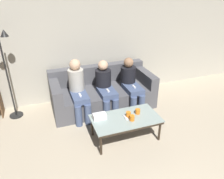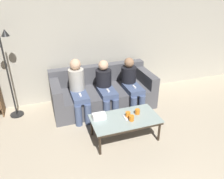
{
  "view_description": "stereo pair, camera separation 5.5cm",
  "coord_description": "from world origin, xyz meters",
  "px_view_note": "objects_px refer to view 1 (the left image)",
  "views": [
    {
      "loc": [
        -1.21,
        -0.58,
        2.45
      ],
      "look_at": [
        0.0,
        2.76,
        0.67
      ],
      "focal_mm": 35.0,
      "sensor_mm": 36.0,
      "label": 1
    },
    {
      "loc": [
        -1.16,
        -0.6,
        2.45
      ],
      "look_at": [
        0.0,
        2.76,
        0.67
      ],
      "focal_mm": 35.0,
      "sensor_mm": 36.0,
      "label": 2
    }
  ],
  "objects_px": {
    "coffee_table": "(126,120)",
    "game_remote": "(126,117)",
    "seated_person_left_end": "(78,88)",
    "standing_lamp": "(6,67)",
    "seated_person_mid_left": "(105,86)",
    "seated_person_mid_right": "(131,82)",
    "cup_near_left": "(132,118)",
    "cup_near_right": "(138,111)",
    "cup_far_center": "(128,115)",
    "couch": "(102,93)",
    "tissue_box": "(100,116)"
  },
  "relations": [
    {
      "from": "couch",
      "to": "cup_far_center",
      "type": "xyz_separation_m",
      "value": [
        0.08,
        -1.2,
        0.15
      ]
    },
    {
      "from": "coffee_table",
      "to": "seated_person_left_end",
      "type": "height_order",
      "value": "seated_person_left_end"
    },
    {
      "from": "couch",
      "to": "standing_lamp",
      "type": "relative_size",
      "value": 1.23
    },
    {
      "from": "cup_near_right",
      "to": "standing_lamp",
      "type": "relative_size",
      "value": 0.05
    },
    {
      "from": "coffee_table",
      "to": "cup_far_center",
      "type": "distance_m",
      "value": 0.1
    },
    {
      "from": "coffee_table",
      "to": "cup_near_left",
      "type": "distance_m",
      "value": 0.15
    },
    {
      "from": "cup_near_left",
      "to": "cup_near_right",
      "type": "bearing_deg",
      "value": 40.82
    },
    {
      "from": "tissue_box",
      "to": "standing_lamp",
      "type": "xyz_separation_m",
      "value": [
        -1.37,
        1.26,
        0.6
      ]
    },
    {
      "from": "cup_far_center",
      "to": "standing_lamp",
      "type": "bearing_deg",
      "value": 143.08
    },
    {
      "from": "cup_near_left",
      "to": "seated_person_mid_left",
      "type": "distance_m",
      "value": 1.08
    },
    {
      "from": "seated_person_left_end",
      "to": "seated_person_mid_left",
      "type": "xyz_separation_m",
      "value": [
        0.55,
        -0.0,
        -0.04
      ]
    },
    {
      "from": "game_remote",
      "to": "seated_person_left_end",
      "type": "relative_size",
      "value": 0.13
    },
    {
      "from": "coffee_table",
      "to": "seated_person_mid_right",
      "type": "xyz_separation_m",
      "value": [
        0.52,
        0.96,
        0.19
      ]
    },
    {
      "from": "cup_near_left",
      "to": "seated_person_mid_left",
      "type": "xyz_separation_m",
      "value": [
        -0.1,
        1.07,
        0.11
      ]
    },
    {
      "from": "seated_person_left_end",
      "to": "seated_person_mid_left",
      "type": "relative_size",
      "value": 1.08
    },
    {
      "from": "couch",
      "to": "cup_near_left",
      "type": "bearing_deg",
      "value": -85.43
    },
    {
      "from": "tissue_box",
      "to": "seated_person_mid_right",
      "type": "relative_size",
      "value": 0.21
    },
    {
      "from": "coffee_table",
      "to": "standing_lamp",
      "type": "height_order",
      "value": "standing_lamp"
    },
    {
      "from": "seated_person_mid_left",
      "to": "seated_person_mid_right",
      "type": "height_order",
      "value": "seated_person_mid_left"
    },
    {
      "from": "coffee_table",
      "to": "game_remote",
      "type": "xyz_separation_m",
      "value": [
        0.0,
        0.0,
        0.05
      ]
    },
    {
      "from": "seated_person_left_end",
      "to": "game_remote",
      "type": "bearing_deg",
      "value": -58.98
    },
    {
      "from": "cup_near_right",
      "to": "standing_lamp",
      "type": "distance_m",
      "value": 2.49
    },
    {
      "from": "cup_near_right",
      "to": "tissue_box",
      "type": "distance_m",
      "value": 0.66
    },
    {
      "from": "cup_far_center",
      "to": "seated_person_left_end",
      "type": "height_order",
      "value": "seated_person_left_end"
    },
    {
      "from": "couch",
      "to": "seated_person_mid_right",
      "type": "height_order",
      "value": "seated_person_mid_right"
    },
    {
      "from": "seated_person_mid_right",
      "to": "cup_near_left",
      "type": "bearing_deg",
      "value": -112.92
    },
    {
      "from": "coffee_table",
      "to": "game_remote",
      "type": "relative_size",
      "value": 7.54
    },
    {
      "from": "couch",
      "to": "coffee_table",
      "type": "height_order",
      "value": "couch"
    },
    {
      "from": "cup_near_right",
      "to": "cup_near_left",
      "type": "bearing_deg",
      "value": -139.18
    },
    {
      "from": "couch",
      "to": "cup_far_center",
      "type": "height_order",
      "value": "couch"
    },
    {
      "from": "couch",
      "to": "coffee_table",
      "type": "bearing_deg",
      "value": -88.35
    },
    {
      "from": "coffee_table",
      "to": "cup_near_left",
      "type": "bearing_deg",
      "value": -54.92
    },
    {
      "from": "cup_near_right",
      "to": "seated_person_mid_left",
      "type": "xyz_separation_m",
      "value": [
        -0.28,
        0.92,
        0.12
      ]
    },
    {
      "from": "standing_lamp",
      "to": "seated_person_mid_left",
      "type": "distance_m",
      "value": 1.86
    },
    {
      "from": "cup_near_left",
      "to": "cup_near_right",
      "type": "relative_size",
      "value": 1.05
    },
    {
      "from": "couch",
      "to": "game_remote",
      "type": "height_order",
      "value": "couch"
    },
    {
      "from": "coffee_table",
      "to": "cup_far_center",
      "type": "bearing_deg",
      "value": 3.61
    },
    {
      "from": "tissue_box",
      "to": "seated_person_left_end",
      "type": "distance_m",
      "value": 0.88
    },
    {
      "from": "couch",
      "to": "tissue_box",
      "type": "distance_m",
      "value": 1.16
    },
    {
      "from": "cup_near_left",
      "to": "cup_near_right",
      "type": "distance_m",
      "value": 0.23
    },
    {
      "from": "game_remote",
      "to": "cup_near_right",
      "type": "bearing_deg",
      "value": 12.08
    },
    {
      "from": "standing_lamp",
      "to": "coffee_table",
      "type": "bearing_deg",
      "value": -37.72
    },
    {
      "from": "coffee_table",
      "to": "game_remote",
      "type": "height_order",
      "value": "game_remote"
    },
    {
      "from": "cup_near_left",
      "to": "seated_person_mid_right",
      "type": "height_order",
      "value": "seated_person_mid_right"
    },
    {
      "from": "cup_near_right",
      "to": "seated_person_mid_right",
      "type": "height_order",
      "value": "seated_person_mid_right"
    },
    {
      "from": "cup_far_center",
      "to": "standing_lamp",
      "type": "xyz_separation_m",
      "value": [
        -1.83,
        1.37,
        0.6
      ]
    },
    {
      "from": "cup_near_right",
      "to": "seated_person_left_end",
      "type": "xyz_separation_m",
      "value": [
        -0.83,
        0.92,
        0.15
      ]
    },
    {
      "from": "couch",
      "to": "seated_person_mid_right",
      "type": "relative_size",
      "value": 2.02
    },
    {
      "from": "seated_person_left_end",
      "to": "seated_person_mid_right",
      "type": "distance_m",
      "value": 1.1
    },
    {
      "from": "couch",
      "to": "seated_person_mid_right",
      "type": "xyz_separation_m",
      "value": [
        0.55,
        -0.24,
        0.26
      ]
    }
  ]
}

